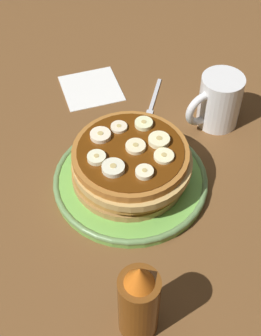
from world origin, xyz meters
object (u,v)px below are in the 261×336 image
(syrup_bottle, at_px, (139,301))
(plate, at_px, (131,180))
(banana_slice_2, at_px, (97,158))
(banana_slice_8, at_px, (159,140))
(pancake_stack, at_px, (131,164))
(banana_slice_0, at_px, (134,145))
(banana_slice_3, at_px, (144,172))
(napkin, at_px, (91,88))
(banana_slice_1, at_px, (100,135))
(banana_slice_4, at_px, (119,127))
(banana_slice_5, at_px, (164,156))
(coffee_mug, at_px, (218,101))
(banana_slice_6, at_px, (113,168))
(banana_slice_7, at_px, (144,124))
(fork, at_px, (152,103))

(syrup_bottle, bearing_deg, plate, -119.85)
(banana_slice_2, height_order, banana_slice_8, banana_slice_8)
(pancake_stack, bearing_deg, banana_slice_0, -149.74)
(banana_slice_3, distance_m, napkin, 0.32)
(napkin, bearing_deg, banana_slice_0, 77.24)
(plate, distance_m, banana_slice_1, 0.09)
(banana_slice_0, xyz_separation_m, banana_slice_4, (-0.00, -0.05, -0.00))
(banana_slice_1, bearing_deg, plate, 115.95)
(pancake_stack, height_order, banana_slice_5, banana_slice_5)
(pancake_stack, distance_m, syrup_bottle, 0.24)
(plate, relative_size, banana_slice_0, 8.11)
(coffee_mug, height_order, syrup_bottle, syrup_bottle)
(banana_slice_5, distance_m, napkin, 0.30)
(pancake_stack, xyz_separation_m, banana_slice_4, (-0.01, -0.05, 0.03))
(plate, distance_m, pancake_stack, 0.04)
(banana_slice_5, bearing_deg, banana_slice_8, -111.48)
(banana_slice_0, distance_m, napkin, 0.26)
(banana_slice_6, relative_size, coffee_mug, 0.31)
(plate, bearing_deg, banana_slice_3, 81.06)
(banana_slice_2, bearing_deg, napkin, -116.38)
(banana_slice_6, bearing_deg, banana_slice_7, -148.47)
(pancake_stack, distance_m, banana_slice_8, 0.06)
(banana_slice_1, xyz_separation_m, banana_slice_7, (-0.07, 0.01, -0.00))
(banana_slice_4, distance_m, fork, 0.18)
(banana_slice_7, height_order, coffee_mug, coffee_mug)
(banana_slice_1, xyz_separation_m, banana_slice_5, (-0.06, 0.09, -0.00))
(plate, bearing_deg, fork, -134.21)
(coffee_mug, bearing_deg, syrup_bottle, 37.22)
(plate, relative_size, fork, 2.53)
(fork, bearing_deg, napkin, -52.53)
(plate, height_order, pancake_stack, pancake_stack)
(fork, bearing_deg, banana_slice_5, 59.91)
(syrup_bottle, bearing_deg, coffee_mug, -142.78)
(banana_slice_7, bearing_deg, banana_slice_3, 57.29)
(pancake_stack, xyz_separation_m, banana_slice_7, (-0.05, -0.03, 0.04))
(banana_slice_1, relative_size, coffee_mug, 0.29)
(banana_slice_0, height_order, coffee_mug, coffee_mug)
(banana_slice_6, bearing_deg, banana_slice_4, -126.83)
(banana_slice_7, bearing_deg, fork, -130.56)
(fork, bearing_deg, banana_slice_0, 46.75)
(plate, distance_m, banana_slice_8, 0.09)
(fork, bearing_deg, banana_slice_1, 30.10)
(banana_slice_1, distance_m, banana_slice_4, 0.03)
(pancake_stack, relative_size, banana_slice_7, 6.77)
(banana_slice_4, xyz_separation_m, coffee_mug, (-0.20, 0.01, -0.03))
(syrup_bottle, bearing_deg, napkin, -111.96)
(fork, bearing_deg, pancake_stack, 46.05)
(banana_slice_1, relative_size, banana_slice_6, 0.96)
(banana_slice_2, distance_m, banana_slice_3, 0.08)
(banana_slice_6, bearing_deg, napkin, -111.75)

